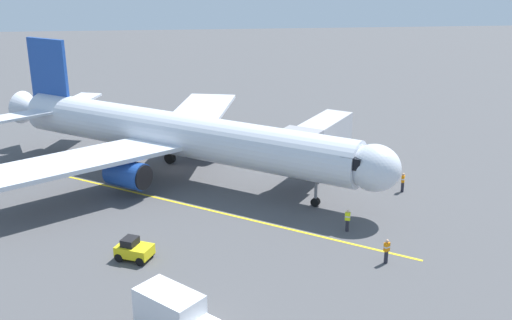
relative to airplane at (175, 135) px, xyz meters
name	(u,v)px	position (x,y,z in m)	size (l,w,h in m)	color
ground_plane	(173,171)	(0.45, -1.55, -4.00)	(220.00, 220.00, 0.00)	#4C4C4F
apron_lead_in_line	(178,203)	(-0.23, 6.16, -4.00)	(0.24, 40.00, 0.01)	yellow
airplane	(175,135)	(0.00, 0.00, 0.00)	(35.10, 31.11, 11.50)	silver
jet_bridge	(315,140)	(-12.31, 2.11, -0.24)	(8.36, 10.42, 5.40)	#B7B7BC
ground_crew_marshaller	(387,251)	(-14.03, 17.69, -3.12)	(0.47, 0.41, 1.71)	#23232D
ground_crew_wing_walker	(347,220)	(-12.67, 12.73, -3.12)	(0.46, 0.38, 1.71)	#23232D
ground_crew_loader	(403,182)	(-19.25, 5.71, -3.12)	(0.41, 0.47, 1.71)	#23232D
box_truck_near_nose	(175,315)	(-0.47, 24.47, -2.62)	(4.65, 4.61, 2.62)	white
tug_starboard_side	(134,250)	(2.50, 15.43, -3.30)	(2.72, 2.35, 1.50)	yellow
safety_cone_nose_left	(347,162)	(-16.22, -1.59, -3.73)	(0.32, 0.32, 0.55)	#F2590F
safety_cone_nose_right	(307,175)	(-11.77, 1.55, -3.73)	(0.32, 0.32, 0.55)	#F2590F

